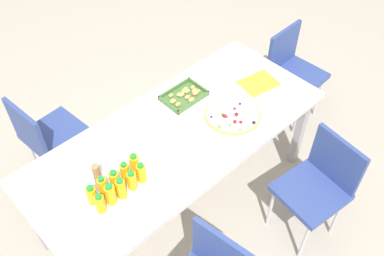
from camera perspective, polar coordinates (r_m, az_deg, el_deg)
ground_plane at (r=3.35m, az=-1.61°, el=-9.37°), size 12.00×12.00×0.00m
party_table at (r=2.82m, az=-1.89°, el=-1.63°), size 2.04×0.87×0.75m
chair_far_left at (r=3.26m, az=-18.75°, el=-0.86°), size 0.43×0.43×0.83m
chair_end at (r=3.75m, az=13.11°, el=7.79°), size 0.41×0.41×0.83m
chair_near_right at (r=2.94m, az=16.53°, el=-6.96°), size 0.45×0.45×0.83m
juice_bottle_0 at (r=2.41m, az=-12.09°, el=-9.76°), size 0.06×0.06×0.13m
juice_bottle_1 at (r=2.43m, az=-10.76°, el=-8.63°), size 0.06×0.06×0.15m
juice_bottle_2 at (r=2.44m, az=-9.39°, el=-7.91°), size 0.06×0.06×0.15m
juice_bottle_3 at (r=2.47m, az=-7.98°, el=-6.88°), size 0.06×0.06×0.13m
juice_bottle_4 at (r=2.49m, az=-6.73°, el=-5.92°), size 0.06×0.06×0.14m
juice_bottle_5 at (r=2.45m, az=-13.14°, el=-8.65°), size 0.06×0.06×0.13m
juice_bottle_6 at (r=2.47m, az=-11.75°, el=-7.63°), size 0.05×0.05×0.15m
juice_bottle_7 at (r=2.49m, az=-10.22°, el=-6.81°), size 0.06×0.06×0.14m
juice_bottle_8 at (r=2.50m, az=-8.88°, el=-5.83°), size 0.05×0.05×0.15m
juice_bottle_9 at (r=2.53m, az=-7.64°, el=-4.77°), size 0.06×0.06×0.15m
fruit_pizza at (r=2.88m, az=5.37°, el=1.85°), size 0.38×0.38×0.05m
snack_tray at (r=3.00m, az=-1.00°, el=4.31°), size 0.30×0.21×0.04m
plate_stack at (r=2.74m, az=-3.13°, el=-1.10°), size 0.18×0.18×0.02m
napkin_stack at (r=2.67m, az=-8.00°, el=-3.29°), size 0.15×0.15×0.02m
cardboard_tube at (r=2.52m, az=-12.49°, el=-6.02°), size 0.04×0.04×0.15m
paper_folder at (r=3.15m, az=8.83°, el=5.91°), size 0.29×0.25×0.01m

